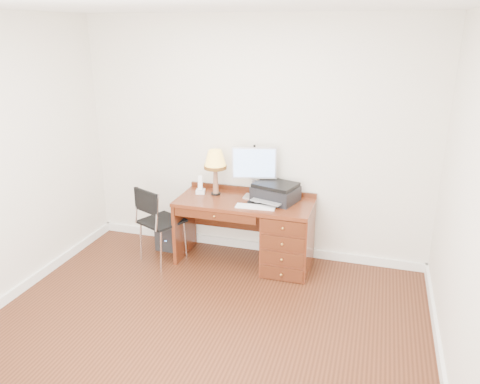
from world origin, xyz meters
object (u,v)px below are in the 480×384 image
(monitor, at_px, (255,166))
(printer, at_px, (276,192))
(leg_lamp, at_px, (215,162))
(phone, at_px, (200,188))
(chair, at_px, (159,218))
(equipment_box, at_px, (171,234))
(desk, at_px, (273,232))

(monitor, relative_size, printer, 1.06)
(leg_lamp, relative_size, phone, 2.46)
(printer, distance_m, chair, 1.33)
(monitor, xyz_separation_m, equipment_box, (-1.03, -0.06, -0.94))
(chair, distance_m, equipment_box, 0.52)
(monitor, distance_m, phone, 0.69)
(phone, height_order, chair, phone)
(printer, bearing_deg, leg_lamp, -163.68)
(printer, relative_size, phone, 2.55)
(equipment_box, bearing_deg, leg_lamp, 1.13)
(leg_lamp, bearing_deg, chair, -146.59)
(leg_lamp, bearing_deg, printer, -0.24)
(monitor, relative_size, equipment_box, 1.66)
(monitor, height_order, phone, monitor)
(leg_lamp, xyz_separation_m, chair, (-0.55, -0.36, -0.59))
(printer, height_order, equipment_box, printer)
(chair, height_order, equipment_box, chair)
(printer, xyz_separation_m, leg_lamp, (-0.70, 0.00, 0.28))
(desk, distance_m, monitor, 0.76)
(printer, distance_m, equipment_box, 1.45)
(monitor, bearing_deg, chair, -171.68)
(desk, bearing_deg, monitor, 148.71)
(leg_lamp, bearing_deg, equipment_box, 179.65)
(desk, bearing_deg, leg_lamp, 172.40)
(desk, distance_m, chair, 1.28)
(chair, bearing_deg, printer, 40.51)
(chair, bearing_deg, desk, 36.67)
(phone, bearing_deg, equipment_box, 164.05)
(printer, bearing_deg, desk, -75.02)
(desk, relative_size, monitor, 2.63)
(printer, distance_m, phone, 0.88)
(phone, relative_size, chair, 0.24)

